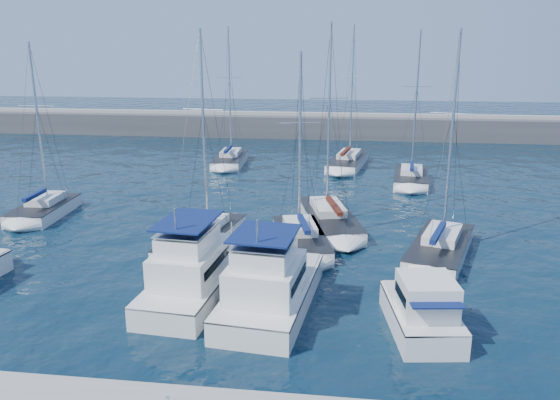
# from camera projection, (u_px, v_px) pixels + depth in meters

# --- Properties ---
(ground) EXTENTS (220.00, 220.00, 0.00)m
(ground) POSITION_uv_depth(u_px,v_px,m) (234.00, 286.00, 29.50)
(ground) COLOR black
(ground) RESTS_ON ground
(breakwater) EXTENTS (160.00, 6.00, 4.45)m
(breakwater) POSITION_uv_depth(u_px,v_px,m) (308.00, 129.00, 78.89)
(breakwater) COLOR #424244
(breakwater) RESTS_ON ground
(dock_cleat_centre) EXTENTS (0.16, 0.16, 0.25)m
(dock_cleat_centre) POSITION_uv_depth(u_px,v_px,m) (168.00, 400.00, 18.80)
(dock_cleat_centre) COLOR silver
(dock_cleat_centre) RESTS_ON dock
(motor_yacht_port_inner) EXTENTS (4.25, 10.65, 4.69)m
(motor_yacht_port_inner) POSITION_uv_depth(u_px,v_px,m) (197.00, 272.00, 28.54)
(motor_yacht_port_inner) COLOR silver
(motor_yacht_port_inner) RESTS_ON ground
(motor_yacht_stbd_inner) EXTENTS (4.69, 9.26, 4.69)m
(motor_yacht_stbd_inner) POSITION_uv_depth(u_px,v_px,m) (269.00, 288.00, 26.57)
(motor_yacht_stbd_inner) COLOR silver
(motor_yacht_stbd_inner) RESTS_ON ground
(motor_yacht_stbd_outer) EXTENTS (3.47, 5.76, 3.20)m
(motor_yacht_stbd_outer) POSITION_uv_depth(u_px,v_px,m) (422.00, 313.00, 24.52)
(motor_yacht_stbd_outer) COLOR silver
(motor_yacht_stbd_outer) RESTS_ON ground
(sailboat_mid_a) EXTENTS (3.46, 6.91, 13.21)m
(sailboat_mid_a) POSITION_uv_depth(u_px,v_px,m) (44.00, 209.00, 41.68)
(sailboat_mid_a) COLOR silver
(sailboat_mid_a) RESTS_ON ground
(sailboat_mid_b) EXTENTS (4.33, 8.95, 13.92)m
(sailboat_mid_b) POSITION_uv_depth(u_px,v_px,m) (203.00, 237.00, 35.55)
(sailboat_mid_b) COLOR silver
(sailboat_mid_b) RESTS_ON ground
(sailboat_mid_c) EXTENTS (4.60, 7.96, 12.60)m
(sailboat_mid_c) POSITION_uv_depth(u_px,v_px,m) (301.00, 239.00, 35.23)
(sailboat_mid_c) COLOR silver
(sailboat_mid_c) RESTS_ON ground
(sailboat_mid_d) EXTENTS (5.28, 9.84, 14.47)m
(sailboat_mid_d) POSITION_uv_depth(u_px,v_px,m) (329.00, 219.00, 39.40)
(sailboat_mid_d) COLOR silver
(sailboat_mid_d) RESTS_ON ground
(sailboat_mid_e) EXTENTS (5.54, 9.10, 13.87)m
(sailboat_mid_e) POSITION_uv_depth(u_px,v_px,m) (440.00, 248.00, 33.72)
(sailboat_mid_e) COLOR silver
(sailboat_mid_e) RESTS_ON ground
(sailboat_back_a) EXTENTS (3.49, 8.14, 14.94)m
(sailboat_back_a) POSITION_uv_depth(u_px,v_px,m) (230.00, 160.00, 60.04)
(sailboat_back_a) COLOR silver
(sailboat_back_a) RESTS_ON ground
(sailboat_back_b) EXTENTS (4.72, 10.03, 15.15)m
(sailboat_back_b) POSITION_uv_depth(u_px,v_px,m) (348.00, 162.00, 59.15)
(sailboat_back_b) COLOR silver
(sailboat_back_b) RESTS_ON ground
(sailboat_back_c) EXTENTS (3.83, 7.54, 14.39)m
(sailboat_back_c) POSITION_uv_depth(u_px,v_px,m) (411.00, 178.00, 51.51)
(sailboat_back_c) COLOR silver
(sailboat_back_c) RESTS_ON ground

